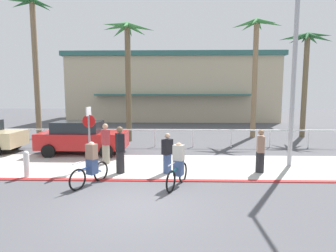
{
  "coord_description": "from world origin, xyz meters",
  "views": [
    {
      "loc": [
        1.15,
        -7.2,
        3.07
      ],
      "look_at": [
        0.82,
        6.0,
        1.52
      ],
      "focal_mm": 29.1,
      "sensor_mm": 36.0,
      "label": 1
    }
  ],
  "objects": [
    {
      "name": "palm_tree_3",
      "position": [
        10.37,
        12.6,
        5.68
      ],
      "size": [
        3.63,
        2.89,
        7.35
      ],
      "color": "brown",
      "rests_on": "ground"
    },
    {
      "name": "palm_tree_1",
      "position": [
        -1.84,
        10.41,
        5.75
      ],
      "size": [
        3.3,
        3.25,
        7.55
      ],
      "color": "brown",
      "rests_on": "ground"
    },
    {
      "name": "pedestrian_1",
      "position": [
        4.5,
        3.31,
        0.79
      ],
      "size": [
        0.37,
        0.44,
        1.71
      ],
      "color": "#232326",
      "rests_on": "ground"
    },
    {
      "name": "bollard_0",
      "position": [
        -4.32,
        2.47,
        0.52
      ],
      "size": [
        0.2,
        0.2,
        1.0
      ],
      "color": "white",
      "rests_on": "ground"
    },
    {
      "name": "palm_tree_2",
      "position": [
        6.77,
        12.27,
        5.91
      ],
      "size": [
        3.54,
        2.98,
        8.24
      ],
      "color": "#846B4C",
      "rests_on": "ground"
    },
    {
      "name": "curb_paint",
      "position": [
        0.0,
        2.2,
        0.01
      ],
      "size": [
        44.0,
        0.24,
        0.03
      ],
      "primitive_type": "cube",
      "color": "maroon",
      "rests_on": "ground"
    },
    {
      "name": "pedestrian_0",
      "position": [
        0.87,
        3.14,
        0.73
      ],
      "size": [
        0.46,
        0.47,
        1.58
      ],
      "color": "#384C7A",
      "rests_on": "ground"
    },
    {
      "name": "ground_plane",
      "position": [
        0.0,
        10.0,
        0.0
      ],
      "size": [
        80.0,
        80.0,
        0.0
      ],
      "primitive_type": "plane",
      "color": "#4C4C51"
    },
    {
      "name": "rail_fence",
      "position": [
        -0.0,
        8.5,
        0.84
      ],
      "size": [
        26.72,
        0.08,
        1.04
      ],
      "color": "white",
      "rests_on": "ground"
    },
    {
      "name": "sidewalk_strip",
      "position": [
        0.0,
        4.2,
        0.01
      ],
      "size": [
        44.0,
        4.0,
        0.02
      ],
      "primitive_type": "cube",
      "color": "beige",
      "rests_on": "ground"
    },
    {
      "name": "stop_sign_bike_lane",
      "position": [
        -2.33,
        3.67,
        1.68
      ],
      "size": [
        0.52,
        0.56,
        2.56
      ],
      "color": "gray",
      "rests_on": "ground"
    },
    {
      "name": "palm_tree_0",
      "position": [
        -8.31,
        11.36,
        6.55
      ],
      "size": [
        2.91,
        2.82,
        9.41
      ],
      "color": "#756047",
      "rests_on": "ground"
    },
    {
      "name": "cyclist_blue_1",
      "position": [
        -1.7,
        1.78,
        0.69
      ],
      "size": [
        0.86,
        1.66,
        1.5
      ],
      "color": "black",
      "rests_on": "ground"
    },
    {
      "name": "pedestrian_3",
      "position": [
        -0.96,
        3.08,
        0.86
      ],
      "size": [
        0.43,
        0.47,
        1.84
      ],
      "color": "#232326",
      "rests_on": "ground"
    },
    {
      "name": "pedestrian_2",
      "position": [
        -1.88,
        4.5,
        0.84
      ],
      "size": [
        0.45,
        0.48,
        1.8
      ],
      "color": "gray",
      "rests_on": "ground"
    },
    {
      "name": "building_backdrop",
      "position": [
        0.89,
        27.38,
        3.82
      ],
      "size": [
        23.84,
        12.18,
        7.61
      ],
      "color": "#BCAD8E",
      "rests_on": "ground"
    },
    {
      "name": "car_red_1",
      "position": [
        -3.6,
        6.48,
        0.87
      ],
      "size": [
        4.4,
        2.02,
        1.69
      ],
      "color": "red",
      "rests_on": "ground"
    },
    {
      "name": "streetlight_curb",
      "position": [
        6.06,
        4.08,
        4.28
      ],
      "size": [
        0.24,
        2.54,
        7.5
      ],
      "color": "#9EA0A5",
      "rests_on": "ground"
    },
    {
      "name": "cyclist_teal_0",
      "position": [
        1.27,
        1.69,
        0.69
      ],
      "size": [
        0.74,
        1.71,
        1.5
      ],
      "color": "black",
      "rests_on": "ground"
    }
  ]
}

